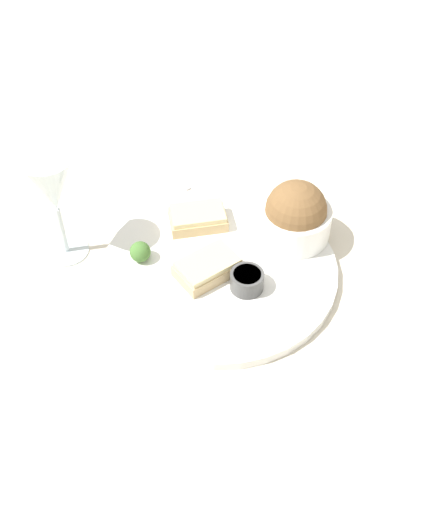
% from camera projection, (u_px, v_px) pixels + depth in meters
% --- Properties ---
extents(ground_plane, '(4.00, 4.00, 0.00)m').
position_uv_depth(ground_plane, '(220.00, 272.00, 0.92)').
color(ground_plane, beige).
extents(dinner_plate, '(0.34, 0.34, 0.01)m').
position_uv_depth(dinner_plate, '(220.00, 269.00, 0.92)').
color(dinner_plate, white).
rests_on(dinner_plate, ground_plane).
extents(salad_bowl, '(0.11, 0.11, 0.09)m').
position_uv_depth(salad_bowl, '(295.00, 216.00, 0.93)').
color(salad_bowl, white).
rests_on(salad_bowl, dinner_plate).
extents(sauce_ramekin, '(0.05, 0.05, 0.03)m').
position_uv_depth(sauce_ramekin, '(247.00, 280.00, 0.87)').
color(sauce_ramekin, '#4C4C4C').
rests_on(sauce_ramekin, dinner_plate).
extents(cheese_toast_near, '(0.10, 0.09, 0.03)m').
position_uv_depth(cheese_toast_near, '(198.00, 218.00, 0.97)').
color(cheese_toast_near, '#D1B27F').
rests_on(cheese_toast_near, dinner_plate).
extents(cheese_toast_far, '(0.09, 0.07, 0.03)m').
position_uv_depth(cheese_toast_far, '(206.00, 266.00, 0.90)').
color(cheese_toast_far, '#D1B27F').
rests_on(cheese_toast_far, dinner_plate).
extents(wine_glass, '(0.07, 0.07, 0.17)m').
position_uv_depth(wine_glass, '(52.00, 189.00, 0.87)').
color(wine_glass, silver).
rests_on(wine_glass, ground_plane).
extents(garnish, '(0.03, 0.03, 0.03)m').
position_uv_depth(garnish, '(140.00, 252.00, 0.91)').
color(garnish, '#477533').
rests_on(garnish, dinner_plate).
extents(fork, '(0.04, 0.19, 0.01)m').
position_uv_depth(fork, '(158.00, 158.00, 1.10)').
color(fork, silver).
rests_on(fork, ground_plane).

